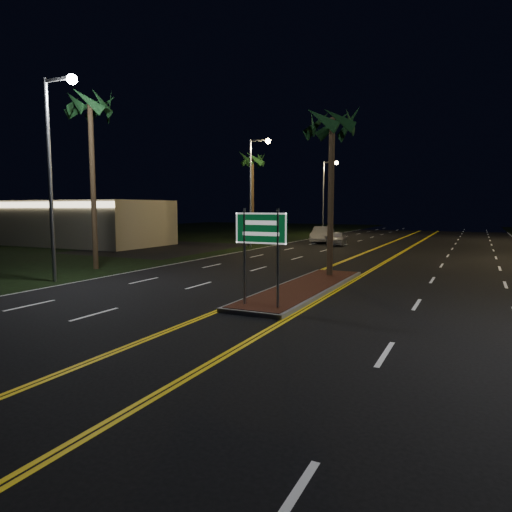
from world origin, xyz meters
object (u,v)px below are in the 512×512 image
Objects in this scene: streetlight_left_mid at (255,180)px; car_near at (337,237)px; palm_median at (332,123)px; highway_sign at (261,237)px; commercial_building at (84,223)px; streetlight_left_near at (55,155)px; car_far at (322,233)px; streetlight_left_far at (326,189)px; median_island at (305,288)px; palm_left_near at (90,107)px; palm_left_far at (252,160)px.

streetlight_left_mid reaches higher than car_near.
highway_sign is at bearing -90.00° from palm_median.
streetlight_left_mid reaches higher than commercial_building.
streetlight_left_near is at bearing -110.47° from car_near.
streetlight_left_near is at bearing -104.86° from car_far.
palm_median is (26.00, -9.49, 5.27)m from commercial_building.
palm_median is at bearing -20.05° from commercial_building.
streetlight_left_far is at bearing 90.00° from streetlight_left_mid.
highway_sign is 0.39× the size of palm_median.
streetlight_left_far is 1.08× the size of palm_median.
car_far is (3.43, -12.12, -4.75)m from streetlight_left_far.
commercial_building is 1.67× the size of streetlight_left_mid.
median_island is 1.14× the size of streetlight_left_mid.
highway_sign is at bearing -33.48° from commercial_building.
palm_left_near reaches higher than streetlight_left_far.
highway_sign is at bearing -63.41° from streetlight_left_mid.
palm_left_far is (-2.19, 4.00, 2.09)m from streetlight_left_mid.
streetlight_left_mid reaches higher than median_island.
streetlight_left_mid is at bearing -121.37° from car_far.
streetlight_left_mid is at bearing -143.68° from car_near.
commercial_building is at bearing -148.75° from palm_left_far.
car_near is (5.58, 25.47, -4.93)m from streetlight_left_near.
commercial_building is 2.76× the size of car_far.
streetlight_left_near is 1.00× the size of streetlight_left_mid.
streetlight_left_far is (0.00, 20.00, 0.00)m from streetlight_left_mid.
streetlight_left_far is (0.00, 40.00, 0.00)m from streetlight_left_near.
palm_left_far reaches higher than car_near.
palm_median is 1.92× the size of car_near.
streetlight_left_far is 1.65× the size of car_far.
car_far is at bearing 106.10° from median_island.
streetlight_left_far reaches higher than car_far.
streetlight_left_far is (-10.61, 41.20, 3.25)m from highway_sign.
streetlight_left_mid is 20.00m from streetlight_left_far.
car_far is (-7.18, 29.09, -1.50)m from highway_sign.
streetlight_left_near is (-10.61, 1.20, 3.25)m from highway_sign.
streetlight_left_mid is 0.92× the size of palm_left_near.
palm_left_near is at bearing 157.40° from highway_sign.
streetlight_left_mid is at bearing 116.59° from highway_sign.
palm_left_far is at bearing 31.25° from commercial_building.
streetlight_left_far is 2.08× the size of car_near.
streetlight_left_far is at bearing 57.35° from commercial_building.
streetlight_left_mid reaches higher than car_far.
palm_left_near is at bearing 115.26° from streetlight_left_near.
streetlight_left_near is (-10.61, -3.00, 5.57)m from median_island.
palm_left_far is (-12.80, 21.00, 7.66)m from median_island.
palm_median is at bearing -83.26° from car_near.
streetlight_left_near and streetlight_left_mid have the same top height.
streetlight_left_near is 20.00m from streetlight_left_mid.
palm_median is 23.44m from car_far.
median_island is 25.76m from palm_left_far.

